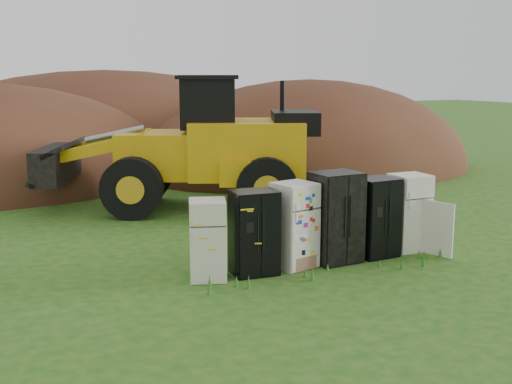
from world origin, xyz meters
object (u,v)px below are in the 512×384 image
fridge_black_right (376,217)px  fridge_open_door (409,212)px  wheel_loader (175,143)px  fridge_sticker (294,225)px  fridge_dark_mid (335,217)px  fridge_black_side (254,232)px  fridge_leftmost (208,240)px

fridge_black_right → fridge_open_door: bearing=2.6°
fridge_black_right → wheel_loader: wheel_loader is taller
fridge_sticker → fridge_dark_mid: (0.96, -0.06, 0.08)m
fridge_black_side → fridge_black_right: 2.92m
fridge_black_right → wheel_loader: bearing=106.8°
fridge_open_door → wheel_loader: wheel_loader is taller
fridge_open_door → fridge_black_side: bearing=-176.5°
fridge_black_side → fridge_open_door: fridge_open_door is taller
fridge_black_side → fridge_dark_mid: fridge_dark_mid is taller
fridge_dark_mid → fridge_open_door: fridge_dark_mid is taller
fridge_leftmost → fridge_dark_mid: fridge_dark_mid is taller
fridge_sticker → fridge_dark_mid: size_ratio=0.92×
fridge_sticker → fridge_open_door: (2.94, -0.00, -0.02)m
fridge_black_side → wheel_loader: size_ratio=0.21×
fridge_black_side → fridge_dark_mid: (1.90, 0.00, 0.12)m
fridge_leftmost → fridge_black_right: (3.87, -0.08, 0.08)m
fridge_leftmost → fridge_sticker: fridge_sticker is taller
fridge_sticker → fridge_black_side: bearing=172.6°
fridge_open_door → wheel_loader: size_ratio=0.22×
fridge_open_door → fridge_leftmost: bearing=-177.5°
fridge_black_side → fridge_black_right: (2.92, -0.02, 0.02)m
fridge_dark_mid → wheel_loader: size_ratio=0.24×
fridge_black_right → fridge_open_door: 0.96m
fridge_black_side → wheel_loader: (0.64, 6.56, 1.09)m
fridge_dark_mid → fridge_open_door: bearing=-0.4°
fridge_black_side → wheel_loader: 6.68m
fridge_dark_mid → wheel_loader: 6.75m
fridge_black_side → fridge_sticker: 0.94m
fridge_dark_mid → fridge_black_right: bearing=-3.4°
fridge_open_door → wheel_loader: 7.34m
fridge_black_side → fridge_dark_mid: size_ratio=0.88×
fridge_leftmost → fridge_black_right: bearing=18.9°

